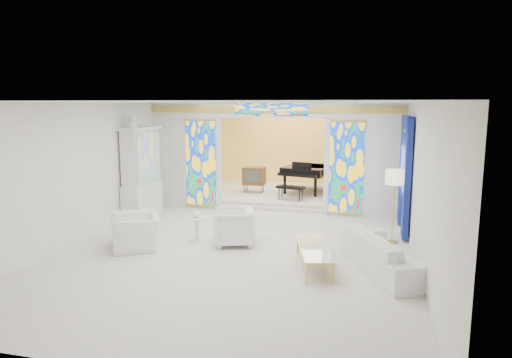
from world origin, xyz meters
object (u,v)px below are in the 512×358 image
(armchair_right, at_px, (234,227))
(sofa, at_px, (387,253))
(armchair_left, at_px, (136,231))
(coffee_table, at_px, (314,249))
(china_cabinet, at_px, (141,173))
(tv_console, at_px, (254,176))
(grand_piano, at_px, (312,170))

(armchair_right, bearing_deg, sofa, 58.02)
(armchair_right, xyz_separation_m, sofa, (3.10, -0.86, -0.05))
(armchair_left, bearing_deg, coffee_table, 54.15)
(coffee_table, bearing_deg, sofa, 4.84)
(sofa, relative_size, coffee_table, 1.30)
(china_cabinet, height_order, tv_console, china_cabinet)
(sofa, xyz_separation_m, grand_piano, (-2.10, 6.29, 0.53))
(sofa, height_order, grand_piano, grand_piano)
(china_cabinet, bearing_deg, coffee_table, -29.55)
(armchair_right, relative_size, grand_piano, 0.32)
(armchair_left, bearing_deg, grand_piano, 122.76)
(grand_piano, relative_size, tv_console, 3.27)
(sofa, distance_m, coffee_table, 1.30)
(china_cabinet, height_order, armchair_right, china_cabinet)
(china_cabinet, distance_m, sofa, 6.76)
(china_cabinet, bearing_deg, sofa, -23.28)
(armchair_right, height_order, coffee_table, armchair_right)
(sofa, bearing_deg, coffee_table, 70.27)
(sofa, bearing_deg, grand_piano, -6.11)
(armchair_left, bearing_deg, armchair_right, 78.05)
(armchair_left, relative_size, armchair_right, 1.26)
(armchair_left, height_order, armchair_right, armchair_right)
(coffee_table, relative_size, grand_piano, 0.68)
(coffee_table, distance_m, tv_console, 6.41)
(china_cabinet, distance_m, coffee_table, 5.66)
(grand_piano, distance_m, tv_console, 1.86)
(armchair_left, xyz_separation_m, tv_console, (1.16, 5.58, 0.36))
(grand_piano, height_order, tv_console, grand_piano)
(armchair_left, height_order, grand_piano, grand_piano)
(china_cabinet, xyz_separation_m, armchair_left, (1.13, -2.49, -0.82))
(armchair_right, relative_size, sofa, 0.36)
(china_cabinet, xyz_separation_m, coffee_table, (4.87, -2.76, -0.82))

